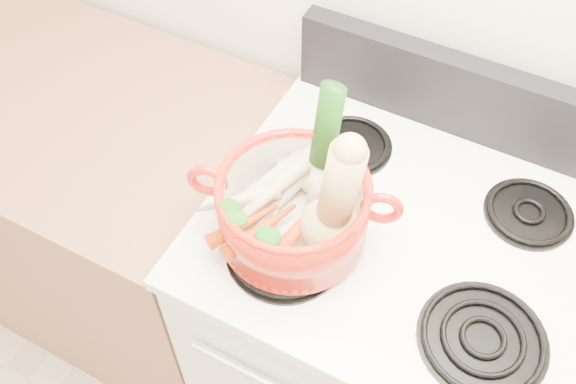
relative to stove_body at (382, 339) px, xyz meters
The scene contains 23 objects.
stove_body is the anchor object (origin of this frame).
cooktop 0.47m from the stove_body, ahead, with size 0.78×0.67×0.03m, color white.
control_backsplash 0.65m from the stove_body, 90.00° to the left, with size 0.76×0.05×0.18m, color black.
counter_left 1.07m from the stove_body, behind, with size 1.36×0.65×0.90m, color #8D5E42.
burner_front_left 0.56m from the stove_body, 139.90° to the right, with size 0.22×0.22×0.02m, color black.
burner_front_right 0.56m from the stove_body, 40.10° to the right, with size 0.22×0.22×0.02m, color black.
burner_back_left 0.55m from the stove_body, 143.62° to the left, with size 0.17×0.17×0.02m, color black.
burner_back_right 0.55m from the stove_body, 36.38° to the left, with size 0.17×0.17×0.02m, color black.
dutch_oven 0.62m from the stove_body, 148.22° to the right, with size 0.28×0.28×0.14m, color #B21E0F.
pot_handle_left 0.73m from the stove_body, 154.38° to the right, with size 0.08×0.08×0.02m, color #B21E0F.
pot_handle_right 0.63m from the stove_body, 120.76° to the right, with size 0.08×0.08×0.02m, color #B21E0F.
squash 0.69m from the stove_body, 134.17° to the right, with size 0.11×0.11×0.26m, color #E2B973, non-canonical shape.
leek 0.71m from the stove_body, 159.52° to the right, with size 0.05×0.05×0.30m, color silver.
ginger 0.59m from the stove_body, behind, with size 0.08×0.06×0.04m, color #CCB87E.
parsnip_0 0.61m from the stove_body, 160.85° to the right, with size 0.04×0.04×0.21m, color beige.
parsnip_1 0.64m from the stove_body, 155.75° to the right, with size 0.04×0.04×0.19m, color beige.
parsnip_2 0.62m from the stove_body, 166.94° to the right, with size 0.04×0.04×0.17m, color beige.
parsnip_3 0.66m from the stove_body, 154.34° to the right, with size 0.03×0.03×0.16m, color beige.
parsnip_4 0.64m from the stove_body, 163.66° to the right, with size 0.04×0.04×0.21m, color beige.
parsnip_5 0.64m from the stove_body, 159.68° to the right, with size 0.05×0.05×0.25m, color beige.
carrot_0 0.63m from the stove_body, 142.48° to the right, with size 0.03×0.03×0.16m, color #C14709.
carrot_1 0.64m from the stove_body, 145.52° to the right, with size 0.03×0.03×0.15m, color #D7480A.
carrot_2 0.61m from the stove_body, 140.32° to the right, with size 0.04×0.04×0.19m, color #CB440A.
Camera 1 is at (0.12, 0.67, 1.97)m, focal length 40.00 mm.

